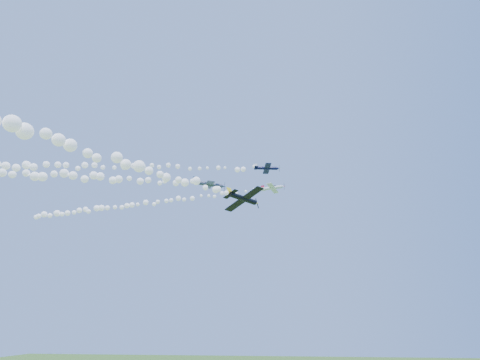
# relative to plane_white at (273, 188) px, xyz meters

# --- Properties ---
(plane_white) EXTENTS (6.61, 7.00, 1.88)m
(plane_white) POSITION_rel_plane_white_xyz_m (0.00, 0.00, 0.00)
(plane_white) COLOR white
(smoke_trail_white) EXTENTS (78.98, 21.04, 2.83)m
(smoke_trail_white) POSITION_rel_plane_white_xyz_m (-41.37, 10.06, -0.31)
(smoke_trail_white) COLOR white
(plane_navy) EXTENTS (6.08, 6.44, 1.88)m
(plane_navy) POSITION_rel_plane_white_xyz_m (-0.63, -15.39, -0.29)
(plane_navy) COLOR #0C0E36
(smoke_trail_navy) EXTENTS (64.72, 12.89, 2.45)m
(smoke_trail_navy) POSITION_rel_plane_white_xyz_m (-34.76, -21.22, -0.49)
(smoke_trail_navy) COLOR white
(plane_grey) EXTENTS (7.58, 8.06, 2.94)m
(plane_grey) POSITION_rel_plane_white_xyz_m (-13.87, -15.96, -3.81)
(plane_grey) COLOR #3D4258
(smoke_trail_grey) EXTENTS (60.19, 22.88, 3.39)m
(smoke_trail_grey) POSITION_rel_plane_white_xyz_m (-46.05, -27.22, -4.20)
(smoke_trail_grey) COLOR white
(plane_black) EXTENTS (7.49, 7.30, 2.95)m
(plane_black) POSITION_rel_plane_white_xyz_m (-4.08, -32.32, -12.51)
(plane_black) COLOR black
(smoke_trail_black) EXTENTS (38.41, 53.04, 3.21)m
(smoke_trail_black) POSITION_rel_plane_white_xyz_m (-24.05, -60.53, -12.76)
(smoke_trail_black) COLOR white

